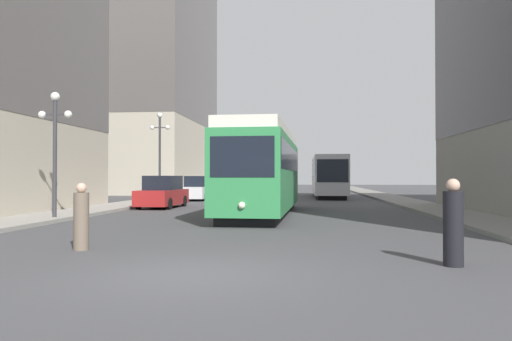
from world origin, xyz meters
The scene contains 12 objects.
ground_plane centered at (0.00, 0.00, 0.00)m, with size 200.00×200.00×0.00m, color #424244.
sidewalk_left centered at (-8.71, 40.00, 0.07)m, with size 2.65×120.00×0.15m, color gray.
sidewalk_right centered at (8.71, 40.00, 0.07)m, with size 2.65×120.00×0.15m, color gray.
streetcar centered at (0.07, 13.78, 2.10)m, with size 2.98×12.57×3.89m.
transit_bus centered at (3.96, 33.63, 1.95)m, with size 2.66×12.58×3.45m.
parked_car_left_near centered at (-6.08, 18.21, 0.84)m, with size 2.01×4.59×1.82m.
parked_car_left_mid centered at (-6.08, 27.45, 0.84)m, with size 1.99×4.99×1.82m.
pedestrian_crossing_near centered at (-3.33, 2.54, 0.75)m, with size 0.36×0.36×1.61m.
pedestrian_crossing_far centered at (4.92, 1.29, 0.80)m, with size 0.39×0.39×1.72m.
lamp_post_left_near centered at (-7.98, 9.83, 3.48)m, with size 1.41×0.36×5.01m.
lamp_post_left_far centered at (-7.98, 23.78, 4.07)m, with size 1.41×0.36×6.03m.
building_left_corner centered at (-16.20, 45.51, 16.38)m, with size 12.92×21.77×31.75m.
Camera 1 is at (2.04, -8.57, 1.76)m, focal length 33.90 mm.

